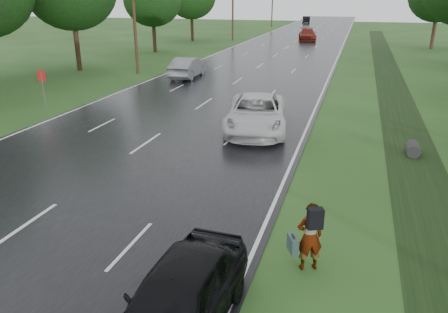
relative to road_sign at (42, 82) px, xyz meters
The scene contains 17 objects.
ground 14.80m from the road_sign, 54.69° to the right, with size 220.00×220.00×0.00m, color #27491A.
road 34.12m from the road_sign, 75.56° to the left, with size 14.00×180.00×0.04m, color black.
edge_stripe_east 36.39m from the road_sign, 65.20° to the left, with size 0.12×180.00×0.01m, color silver.
edge_stripe_west 33.08m from the road_sign, 86.96° to the left, with size 0.12×180.00×0.01m, color silver.
center_line 34.11m from the road_sign, 75.56° to the left, with size 0.12×180.00×0.01m, color silver.
drainage_ditch 21.16m from the road_sign, 18.54° to the left, with size 2.20×120.00×0.56m.
road_sign is the anchor object (origin of this frame).
utility_pole_mid 13.50m from the road_sign, 93.08° to the left, with size 1.60×0.26×10.00m.
utility_pole_far 43.15m from the road_sign, 90.93° to the left, with size 1.60×0.26×10.00m.
utility_pole_distant 73.09m from the road_sign, 90.55° to the left, with size 1.60×0.26×10.00m.
tree_west_d 27.91m from the road_sign, 101.92° to the left, with size 6.60×6.60×8.80m.
pedestrian 20.34m from the road_sign, 34.84° to the right, with size 0.96×0.75×1.80m.
white_pickup 12.89m from the road_sign, ahead, with size 2.85×6.18×1.72m, color silver.
dark_sedan 20.56m from the road_sign, 45.09° to the right, with size 1.80×4.47×1.52m, color black.
silver_sedan 12.95m from the road_sign, 70.98° to the left, with size 1.72×4.93×1.62m, color gray.
far_car_red 46.83m from the road_sign, 77.78° to the left, with size 2.36×5.81×1.69m, color #65150B.
far_car_dark 88.04m from the road_sign, 86.97° to the left, with size 1.66×4.75×1.56m, color black.
Camera 1 is at (8.89, -9.04, 6.41)m, focal length 35.00 mm.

